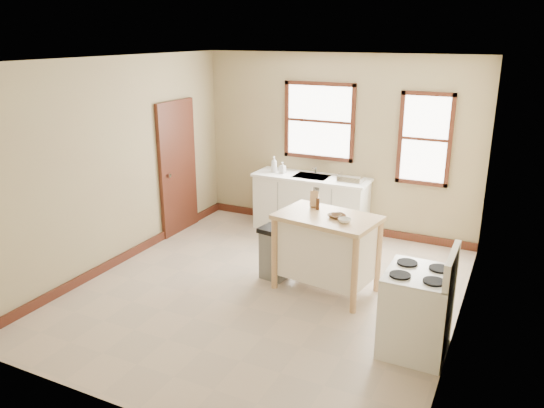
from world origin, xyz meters
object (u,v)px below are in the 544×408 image
at_px(soap_bottle_b, 283,168).
at_px(knife_block, 314,199).
at_px(soap_bottle_a, 274,164).
at_px(gas_stove, 417,300).
at_px(pepper_grinder, 318,204).
at_px(bowl_a, 334,216).
at_px(dish_rack, 351,178).
at_px(trash_bin, 274,253).
at_px(bowl_c, 345,221).
at_px(kitchen_island, 326,253).
at_px(bowl_b, 338,216).

bearing_deg(soap_bottle_b, knife_block, -44.61).
bearing_deg(knife_block, soap_bottle_a, 117.34).
bearing_deg(soap_bottle_b, gas_stove, -35.86).
height_order(pepper_grinder, bowl_a, pepper_grinder).
xyz_separation_m(soap_bottle_b, knife_block, (1.17, -1.57, 0.07)).
height_order(dish_rack, knife_block, knife_block).
xyz_separation_m(soap_bottle_b, trash_bin, (0.72, -1.80, -0.66)).
height_order(soap_bottle_a, knife_block, knife_block).
distance_m(bowl_a, bowl_c, 0.21).
xyz_separation_m(knife_block, gas_stove, (1.55, -1.11, -0.52)).
relative_size(kitchen_island, bowl_c, 7.81).
bearing_deg(trash_bin, pepper_grinder, 23.37).
bearing_deg(bowl_c, soap_bottle_b, 130.91).
relative_size(soap_bottle_a, soap_bottle_b, 1.41).
bearing_deg(soap_bottle_b, pepper_grinder, -44.26).
xyz_separation_m(soap_bottle_b, bowl_c, (1.70, -1.96, -0.01)).
relative_size(soap_bottle_b, knife_block, 0.91).
bearing_deg(dish_rack, knife_block, -85.33).
distance_m(kitchen_island, trash_bin, 0.73).
bearing_deg(bowl_a, trash_bin, 176.84).
xyz_separation_m(kitchen_island, pepper_grinder, (-0.19, 0.16, 0.56)).
bearing_deg(bowl_a, soap_bottle_b, 129.69).
distance_m(soap_bottle_a, pepper_grinder, 2.18).
distance_m(soap_bottle_a, trash_bin, 2.13).
bearing_deg(soap_bottle_a, soap_bottle_b, -10.11).
xyz_separation_m(kitchen_island, bowl_c, (0.26, -0.14, 0.51)).
distance_m(soap_bottle_b, bowl_a, 2.40).
height_order(kitchen_island, bowl_a, bowl_a).
relative_size(kitchen_island, bowl_b, 6.62).
bearing_deg(dish_rack, gas_stove, -55.64).
distance_m(trash_bin, gas_stove, 2.19).
relative_size(bowl_a, bowl_c, 1.03).
relative_size(pepper_grinder, bowl_c, 0.98).
xyz_separation_m(soap_bottle_a, knife_block, (1.32, -1.58, 0.03)).
distance_m(soap_bottle_a, bowl_c, 2.71).
bearing_deg(dish_rack, bowl_b, -72.82).
distance_m(soap_bottle_a, bowl_a, 2.51).
bearing_deg(dish_rack, soap_bottle_b, -176.47).
xyz_separation_m(kitchen_island, knife_block, (-0.27, 0.25, 0.59)).
distance_m(soap_bottle_a, bowl_b, 2.54).
bearing_deg(knife_block, dish_rack, 78.05).
bearing_deg(bowl_c, dish_rack, 105.77).
xyz_separation_m(soap_bottle_a, gas_stove, (2.87, -2.69, -0.49)).
bearing_deg(kitchen_island, knife_block, 146.25).
xyz_separation_m(knife_block, bowl_a, (0.36, -0.27, -0.08)).
height_order(soap_bottle_a, kitchen_island, soap_bottle_a).
height_order(dish_rack, trash_bin, dish_rack).
bearing_deg(pepper_grinder, knife_block, 132.71).
xyz_separation_m(soap_bottle_b, gas_stove, (2.71, -2.68, -0.45)).
xyz_separation_m(pepper_grinder, bowl_b, (0.33, -0.18, -0.05)).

